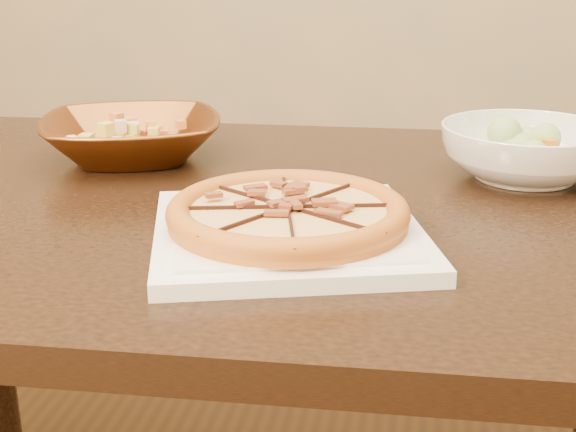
{
  "coord_description": "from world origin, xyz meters",
  "views": [
    {
      "loc": [
        0.16,
        -1.17,
        1.07
      ],
      "look_at": [
        0.01,
        -0.35,
        0.78
      ],
      "focal_mm": 50.0,
      "sensor_mm": 36.0,
      "label": 1
    }
  ],
  "objects_px": {
    "dining_table": "(228,271)",
    "pizza": "(288,213)",
    "plate": "(288,233)",
    "bronze_bowl": "(132,138)",
    "salad_bowl": "(526,152)"
  },
  "relations": [
    {
      "from": "dining_table",
      "to": "salad_bowl",
      "type": "distance_m",
      "value": 0.45
    },
    {
      "from": "plate",
      "to": "bronze_bowl",
      "type": "relative_size",
      "value": 1.35
    },
    {
      "from": "dining_table",
      "to": "pizza",
      "type": "bearing_deg",
      "value": -54.82
    },
    {
      "from": "dining_table",
      "to": "salad_bowl",
      "type": "relative_size",
      "value": 5.71
    },
    {
      "from": "plate",
      "to": "bronze_bowl",
      "type": "distance_m",
      "value": 0.43
    },
    {
      "from": "dining_table",
      "to": "bronze_bowl",
      "type": "distance_m",
      "value": 0.28
    },
    {
      "from": "dining_table",
      "to": "salad_bowl",
      "type": "height_order",
      "value": "salad_bowl"
    },
    {
      "from": "plate",
      "to": "salad_bowl",
      "type": "xyz_separation_m",
      "value": [
        0.28,
        0.3,
        0.03
      ]
    },
    {
      "from": "bronze_bowl",
      "to": "dining_table",
      "type": "bearing_deg",
      "value": -39.6
    },
    {
      "from": "plate",
      "to": "pizza",
      "type": "distance_m",
      "value": 0.02
    },
    {
      "from": "dining_table",
      "to": "pizza",
      "type": "xyz_separation_m",
      "value": [
        0.11,
        -0.16,
        0.14
      ]
    },
    {
      "from": "plate",
      "to": "bronze_bowl",
      "type": "xyz_separation_m",
      "value": [
        -0.29,
        0.31,
        0.02
      ]
    },
    {
      "from": "salad_bowl",
      "to": "dining_table",
      "type": "bearing_deg",
      "value": -159.2
    },
    {
      "from": "salad_bowl",
      "to": "pizza",
      "type": "bearing_deg",
      "value": -133.02
    },
    {
      "from": "dining_table",
      "to": "bronze_bowl",
      "type": "relative_size",
      "value": 5.06
    }
  ]
}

